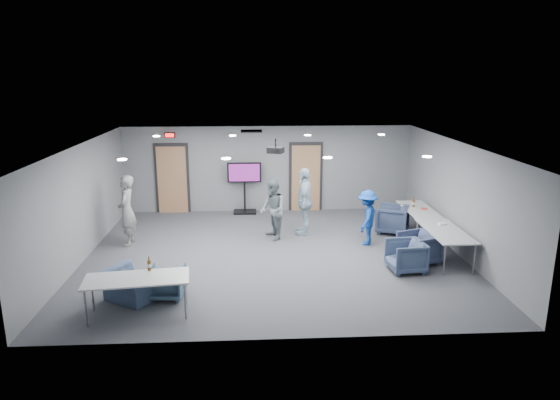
{
  "coord_description": "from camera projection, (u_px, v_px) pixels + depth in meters",
  "views": [
    {
      "loc": [
        -0.49,
        -11.47,
        4.33
      ],
      "look_at": [
        0.19,
        0.65,
        1.2
      ],
      "focal_mm": 32.0,
      "sensor_mm": 36.0,
      "label": 1
    }
  ],
  "objects": [
    {
      "name": "chair_right_c",
      "position": [
        406.0,
        256.0,
        11.09
      ],
      "size": [
        0.84,
        0.82,
        0.7
      ],
      "primitive_type": "imported",
      "rotation": [
        0.0,
        0.0,
        -1.48
      ],
      "color": "#3C4B68",
      "rests_on": "floor"
    },
    {
      "name": "wall_right",
      "position": [
        458.0,
        198.0,
        12.11
      ],
      "size": [
        0.02,
        8.0,
        2.7
      ],
      "primitive_type": "cube",
      "color": "slate",
      "rests_on": "floor"
    },
    {
      "name": "wall_back",
      "position": [
        268.0,
        169.0,
        15.73
      ],
      "size": [
        9.0,
        0.02,
        2.7
      ],
      "primitive_type": "cube",
      "color": "slate",
      "rests_on": "floor"
    },
    {
      "name": "person_d",
      "position": [
        367.0,
        218.0,
        12.74
      ],
      "size": [
        0.86,
        1.06,
        1.43
      ],
      "primitive_type": "imported",
      "rotation": [
        0.0,
        0.0,
        -1.98
      ],
      "color": "navy",
      "rests_on": "floor"
    },
    {
      "name": "bottle_front",
      "position": [
        149.0,
        265.0,
        9.3
      ],
      "size": [
        0.07,
        0.07,
        0.28
      ],
      "color": "#59360F",
      "rests_on": "table_front_left"
    },
    {
      "name": "ceiling",
      "position": [
        273.0,
        144.0,
        11.52
      ],
      "size": [
        9.0,
        9.0,
        0.0
      ],
      "primitive_type": "plane",
      "rotation": [
        3.14,
        0.0,
        0.0
      ],
      "color": "silver",
      "rests_on": "wall_back"
    },
    {
      "name": "snack_box",
      "position": [
        424.0,
        209.0,
        13.44
      ],
      "size": [
        0.18,
        0.14,
        0.04
      ],
      "primitive_type": "cube",
      "rotation": [
        0.0,
        0.0,
        -0.22
      ],
      "color": "#BF432F",
      "rests_on": "table_right_a"
    },
    {
      "name": "table_front_left",
      "position": [
        137.0,
        280.0,
        8.99
      ],
      "size": [
        1.93,
        0.99,
        0.73
      ],
      "rotation": [
        0.0,
        0.0,
        0.12
      ],
      "color": "#A6A8AB",
      "rests_on": "floor"
    },
    {
      "name": "door_left",
      "position": [
        172.0,
        179.0,
        15.59
      ],
      "size": [
        1.06,
        0.17,
        2.24
      ],
      "color": "black",
      "rests_on": "wall_back"
    },
    {
      "name": "person_b",
      "position": [
        273.0,
        210.0,
        13.11
      ],
      "size": [
        0.81,
        0.93,
        1.62
      ],
      "primitive_type": "imported",
      "rotation": [
        0.0,
        0.0,
        -1.29
      ],
      "color": "slate",
      "rests_on": "floor"
    },
    {
      "name": "chair_front_b",
      "position": [
        131.0,
        285.0,
        9.7
      ],
      "size": [
        1.25,
        1.22,
        0.62
      ],
      "primitive_type": "imported",
      "rotation": [
        0.0,
        0.0,
        2.57
      ],
      "color": "#3E4F6C",
      "rests_on": "floor"
    },
    {
      "name": "exit_sign",
      "position": [
        170.0,
        135.0,
        15.23
      ],
      "size": [
        0.32,
        0.08,
        0.16
      ],
      "color": "black",
      "rests_on": "wall_back"
    },
    {
      "name": "projector",
      "position": [
        276.0,
        150.0,
        12.65
      ],
      "size": [
        0.47,
        0.44,
        0.36
      ],
      "rotation": [
        0.0,
        0.0,
        -0.39
      ],
      "color": "black",
      "rests_on": "ceiling"
    },
    {
      "name": "tv_stand",
      "position": [
        245.0,
        185.0,
        15.55
      ],
      "size": [
        1.05,
        0.5,
        1.61
      ],
      "color": "black",
      "rests_on": "floor"
    },
    {
      "name": "person_a",
      "position": [
        127.0,
        211.0,
        12.66
      ],
      "size": [
        0.44,
        0.67,
        1.82
      ],
      "primitive_type": "imported",
      "rotation": [
        0.0,
        0.0,
        -1.56
      ],
      "color": "gray",
      "rests_on": "floor"
    },
    {
      "name": "table_right_a",
      "position": [
        419.0,
        210.0,
        13.51
      ],
      "size": [
        0.75,
        1.8,
        0.73
      ],
      "rotation": [
        0.0,
        0.0,
        1.57
      ],
      "color": "#A6A8AB",
      "rests_on": "floor"
    },
    {
      "name": "floor",
      "position": [
        274.0,
        254.0,
        12.2
      ],
      "size": [
        9.0,
        9.0,
        0.0
      ],
      "primitive_type": "plane",
      "color": "#3A3D42",
      "rests_on": "ground"
    },
    {
      "name": "wrapper",
      "position": [
        442.0,
        224.0,
        12.1
      ],
      "size": [
        0.2,
        0.15,
        0.04
      ],
      "primitive_type": "cube",
      "rotation": [
        0.0,
        0.0,
        0.14
      ],
      "color": "white",
      "rests_on": "table_right_b"
    },
    {
      "name": "table_right_b",
      "position": [
        445.0,
        232.0,
        11.67
      ],
      "size": [
        0.82,
        1.98,
        0.73
      ],
      "rotation": [
        0.0,
        0.0,
        1.57
      ],
      "color": "#A6A8AB",
      "rests_on": "floor"
    },
    {
      "name": "wall_front",
      "position": [
        284.0,
        263.0,
        7.99
      ],
      "size": [
        9.0,
        0.02,
        2.7
      ],
      "primitive_type": "cube",
      "color": "slate",
      "rests_on": "floor"
    },
    {
      "name": "hvac_diffuser",
      "position": [
        251.0,
        131.0,
        14.21
      ],
      "size": [
        0.6,
        0.6,
        0.03
      ],
      "primitive_type": "cube",
      "color": "black",
      "rests_on": "ceiling"
    },
    {
      "name": "person_c",
      "position": [
        304.0,
        201.0,
        13.54
      ],
      "size": [
        0.6,
        1.13,
        1.84
      ],
      "primitive_type": "imported",
      "rotation": [
        0.0,
        0.0,
        -1.72
      ],
      "color": "#A6C3D5",
      "rests_on": "floor"
    },
    {
      "name": "door_right",
      "position": [
        306.0,
        178.0,
        15.82
      ],
      "size": [
        1.06,
        0.17,
        2.24
      ],
      "color": "black",
      "rests_on": "wall_back"
    },
    {
      "name": "chair_right_a",
      "position": [
        392.0,
        219.0,
        13.76
      ],
      "size": [
        1.1,
        1.08,
        0.77
      ],
      "primitive_type": "imported",
      "rotation": [
        0.0,
        0.0,
        -1.98
      ],
      "color": "#36425E",
      "rests_on": "floor"
    },
    {
      "name": "chair_front_a",
      "position": [
        166.0,
        282.0,
        9.82
      ],
      "size": [
        0.72,
        0.74,
        0.63
      ],
      "primitive_type": "imported",
      "rotation": [
        0.0,
        0.0,
        3.07
      ],
      "color": "#3E566C",
      "rests_on": "floor"
    },
    {
      "name": "chair_right_b",
      "position": [
        419.0,
        248.0,
        11.58
      ],
      "size": [
        1.01,
        1.0,
        0.72
      ],
      "primitive_type": "imported",
      "rotation": [
        0.0,
        0.0,
        -1.22
      ],
      "color": "#394363",
      "rests_on": "floor"
    },
    {
      "name": "bottle_right",
      "position": [
        413.0,
        203.0,
        13.67
      ],
      "size": [
        0.07,
        0.07,
        0.28
      ],
      "color": "#59360F",
      "rests_on": "table_right_a"
    },
    {
      "name": "wall_left",
      "position": [
        81.0,
        204.0,
        11.62
      ],
      "size": [
        0.02,
        8.0,
        2.7
      ],
      "primitive_type": "cube",
      "color": "slate",
      "rests_on": "floor"
    },
    {
      "name": "downlights",
      "position": [
        273.0,
        145.0,
        11.53
      ],
      "size": [
        6.18,
        3.78,
        0.02
      ],
      "color": "white",
      "rests_on": "ceiling"
    }
  ]
}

